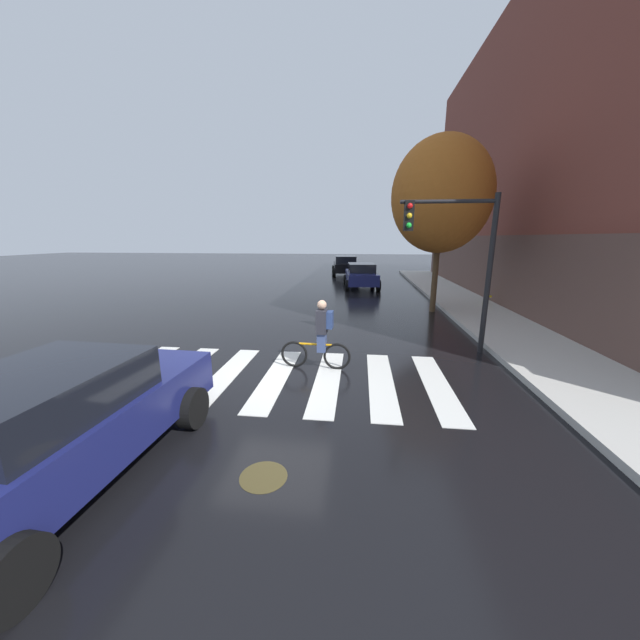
{
  "coord_description": "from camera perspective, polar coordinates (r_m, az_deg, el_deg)",
  "views": [
    {
      "loc": [
        1.87,
        -7.06,
        3.1
      ],
      "look_at": [
        1.02,
        0.28,
        1.31
      ],
      "focal_mm": 19.09,
      "sensor_mm": 36.0,
      "label": 1
    }
  ],
  "objects": [
    {
      "name": "ground_plane",
      "position": [
        7.94,
        -7.69,
        -9.47
      ],
      "size": [
        120.0,
        120.0,
        0.0
      ],
      "primitive_type": "plane",
      "color": "black"
    },
    {
      "name": "street_tree_near",
      "position": [
        15.24,
        19.67,
        19.06
      ],
      "size": [
        3.94,
        3.94,
        7.01
      ],
      "color": "#4C3823",
      "rests_on": "ground"
    },
    {
      "name": "crosswalk_stripes",
      "position": [
        7.93,
        -7.39,
        -9.45
      ],
      "size": [
        7.65,
        3.53,
        0.01
      ],
      "color": "silver",
      "rests_on": "ground"
    },
    {
      "name": "manhole_cover",
      "position": [
        5.04,
        -9.45,
        -24.46
      ],
      "size": [
        0.64,
        0.64,
        0.01
      ],
      "primitive_type": "cylinder",
      "color": "#473D1E",
      "rests_on": "ground"
    },
    {
      "name": "fire_hydrant",
      "position": [
        17.19,
        26.13,
        3.66
      ],
      "size": [
        0.33,
        0.22,
        0.78
      ],
      "color": "gold",
      "rests_on": "sidewalk"
    },
    {
      "name": "traffic_light_near",
      "position": [
        9.79,
        22.26,
        11.26
      ],
      "size": [
        2.47,
        0.28,
        4.2
      ],
      "color": "black",
      "rests_on": "ground"
    },
    {
      "name": "cyclist",
      "position": [
        8.09,
        0.08,
        -2.55
      ],
      "size": [
        1.71,
        0.37,
        1.69
      ],
      "color": "black",
      "rests_on": "ground"
    },
    {
      "name": "sedan_far",
      "position": [
        29.16,
        4.26,
        9.14
      ],
      "size": [
        2.51,
        4.78,
        1.6
      ],
      "color": "black",
      "rests_on": "ground"
    },
    {
      "name": "sedan_near",
      "position": [
        5.54,
        -37.89,
        -13.72
      ],
      "size": [
        2.31,
        4.67,
        1.59
      ],
      "color": "navy",
      "rests_on": "ground"
    },
    {
      "name": "sedan_mid",
      "position": [
        21.8,
        6.89,
        7.47
      ],
      "size": [
        2.37,
        4.57,
        1.53
      ],
      "color": "navy",
      "rests_on": "ground"
    }
  ]
}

